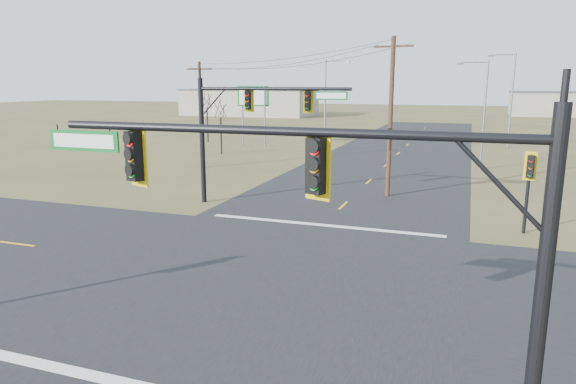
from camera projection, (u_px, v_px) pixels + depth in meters
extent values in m
plane|color=brown|center=(268.00, 278.00, 18.92)|extent=(320.00, 320.00, 0.00)
cube|color=black|center=(268.00, 277.00, 18.91)|extent=(160.00, 14.00, 0.02)
cube|color=black|center=(268.00, 277.00, 18.91)|extent=(14.00, 160.00, 0.02)
cube|color=silver|center=(323.00, 225.00, 25.83)|extent=(12.00, 0.40, 0.01)
cylinder|color=black|center=(541.00, 303.00, 8.70)|extent=(0.27, 0.27, 6.74)
cylinder|color=black|center=(275.00, 131.00, 9.68)|extent=(9.63, 0.17, 0.17)
cube|color=#0D5E22|center=(84.00, 141.00, 11.22)|extent=(1.80, 0.05, 0.45)
cylinder|color=black|center=(202.00, 141.00, 30.25)|extent=(0.29, 0.29, 7.33)
cylinder|color=black|center=(272.00, 89.00, 28.17)|extent=(8.90, 0.19, 0.19)
cube|color=#0D5E22|center=(331.00, 96.00, 27.15)|extent=(1.80, 0.05, 0.45)
cylinder|color=black|center=(527.00, 195.00, 24.14)|extent=(0.16, 0.16, 3.78)
cylinder|color=#4B2F20|center=(390.00, 119.00, 31.51)|extent=(0.28, 0.28, 9.78)
cube|color=#4B2F20|center=(393.00, 46.00, 30.61)|extent=(2.39, 0.25, 0.12)
cylinder|color=#4B2F20|center=(201.00, 116.00, 42.76)|extent=(0.25, 0.25, 8.76)
cube|color=#4B2F20|center=(199.00, 69.00, 41.97)|extent=(2.13, 0.46, 0.12)
cylinder|color=gray|center=(243.00, 116.00, 58.21)|extent=(0.18, 0.18, 6.73)
cylinder|color=gray|center=(265.00, 117.00, 57.33)|extent=(0.18, 0.18, 6.73)
cube|color=#0D5E22|center=(253.00, 96.00, 57.31)|extent=(3.56, 0.65, 2.24)
cylinder|color=gray|center=(484.00, 116.00, 41.74)|extent=(0.18, 0.18, 8.87)
cylinder|color=gray|center=(474.00, 62.00, 41.21)|extent=(2.13, 0.11, 0.11)
cube|color=gray|center=(460.00, 64.00, 41.57)|extent=(0.51, 0.27, 0.16)
cylinder|color=gray|center=(511.00, 101.00, 55.88)|extent=(0.20, 0.20, 10.23)
cylinder|color=gray|center=(503.00, 55.00, 55.26)|extent=(2.46, 0.12, 0.12)
cube|color=gray|center=(491.00, 56.00, 55.68)|extent=(0.60, 0.35, 0.18)
cylinder|color=gray|center=(325.00, 106.00, 53.28)|extent=(0.19, 0.19, 9.44)
cylinder|color=gray|center=(337.00, 61.00, 51.97)|extent=(2.26, 0.11, 0.11)
cube|color=gray|center=(347.00, 62.00, 51.62)|extent=(0.57, 0.39, 0.17)
cylinder|color=black|center=(221.00, 136.00, 51.50)|extent=(0.18, 0.18, 3.69)
cylinder|color=black|center=(207.00, 125.00, 62.23)|extent=(0.19, 0.19, 4.16)
cube|color=#A49F92|center=(250.00, 103.00, 114.38)|extent=(28.00, 14.00, 5.50)
cube|color=#A49F92|center=(560.00, 104.00, 111.75)|extent=(20.00, 12.00, 5.00)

